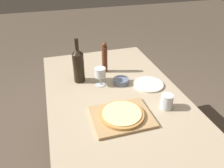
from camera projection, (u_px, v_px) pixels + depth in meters
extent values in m
plane|color=brown|center=(114.00, 163.00, 2.00)|extent=(12.00, 12.00, 0.00)
cube|color=tan|center=(114.00, 95.00, 1.60)|extent=(0.96, 1.53, 0.03)
cylinder|color=brown|center=(56.00, 95.00, 2.27)|extent=(0.06, 0.06, 0.75)
cylinder|color=brown|center=(131.00, 83.00, 2.47)|extent=(0.06, 0.06, 0.75)
cube|color=tan|center=(122.00, 117.00, 1.35)|extent=(0.37, 0.30, 0.02)
cylinder|color=#C68947|center=(122.00, 114.00, 1.34)|extent=(0.28, 0.28, 0.02)
cylinder|color=beige|center=(122.00, 113.00, 1.34)|extent=(0.24, 0.24, 0.01)
cylinder|color=black|center=(79.00, 68.00, 1.67)|extent=(0.09, 0.09, 0.23)
cone|color=black|center=(77.00, 52.00, 1.60)|extent=(0.09, 0.09, 0.04)
cylinder|color=black|center=(77.00, 44.00, 1.57)|extent=(0.03, 0.03, 0.08)
cylinder|color=#5B2D19|center=(105.00, 60.00, 1.81)|extent=(0.05, 0.05, 0.22)
sphere|color=#5B2D19|center=(104.00, 45.00, 1.74)|extent=(0.04, 0.04, 0.04)
cylinder|color=silver|center=(100.00, 85.00, 1.68)|extent=(0.08, 0.08, 0.00)
cylinder|color=silver|center=(100.00, 80.00, 1.66)|extent=(0.01, 0.01, 0.07)
cylinder|color=silver|center=(100.00, 72.00, 1.63)|extent=(0.08, 0.08, 0.07)
cylinder|color=slate|center=(121.00, 81.00, 1.69)|extent=(0.12, 0.12, 0.04)
cylinder|color=silver|center=(167.00, 101.00, 1.42)|extent=(0.08, 0.08, 0.10)
cylinder|color=silver|center=(148.00, 84.00, 1.68)|extent=(0.23, 0.23, 0.01)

